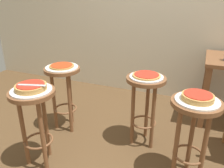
# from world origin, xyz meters

# --- Properties ---
(ground_plane) EXTENTS (6.00, 6.00, 0.00)m
(ground_plane) POSITION_xyz_m (0.00, 0.00, 0.00)
(ground_plane) COLOR brown
(stool_foreground) EXTENTS (0.37, 0.37, 0.71)m
(stool_foreground) POSITION_xyz_m (-0.70, -0.24, 0.52)
(stool_foreground) COLOR brown
(stool_foreground) RESTS_ON ground_plane
(serving_plate_foreground) EXTENTS (0.32, 0.32, 0.01)m
(serving_plate_foreground) POSITION_xyz_m (-0.70, -0.24, 0.71)
(serving_plate_foreground) COLOR silver
(serving_plate_foreground) RESTS_ON stool_foreground
(pizza_foreground) EXTENTS (0.24, 0.24, 0.05)m
(pizza_foreground) POSITION_xyz_m (-0.70, -0.24, 0.74)
(pizza_foreground) COLOR tan
(pizza_foreground) RESTS_ON serving_plate_foreground
(stool_middle) EXTENTS (0.37, 0.37, 0.71)m
(stool_middle) POSITION_xyz_m (0.52, 0.06, 0.52)
(stool_middle) COLOR brown
(stool_middle) RESTS_ON ground_plane
(serving_plate_middle) EXTENTS (0.31, 0.31, 0.01)m
(serving_plate_middle) POSITION_xyz_m (0.52, 0.06, 0.71)
(serving_plate_middle) COLOR white
(serving_plate_middle) RESTS_ON stool_middle
(pizza_middle) EXTENTS (0.22, 0.22, 0.05)m
(pizza_middle) POSITION_xyz_m (0.52, 0.06, 0.74)
(pizza_middle) COLOR tan
(pizza_middle) RESTS_ON serving_plate_middle
(stool_leftside) EXTENTS (0.37, 0.37, 0.71)m
(stool_leftside) POSITION_xyz_m (-0.80, 0.34, 0.52)
(stool_leftside) COLOR brown
(stool_leftside) RESTS_ON ground_plane
(serving_plate_leftside) EXTENTS (0.33, 0.33, 0.01)m
(serving_plate_leftside) POSITION_xyz_m (-0.80, 0.34, 0.71)
(serving_plate_leftside) COLOR white
(serving_plate_leftside) RESTS_ON stool_leftside
(pizza_leftside) EXTENTS (0.25, 0.25, 0.02)m
(pizza_leftside) POSITION_xyz_m (-0.80, 0.34, 0.73)
(pizza_leftside) COLOR #B78442
(pizza_leftside) RESTS_ON serving_plate_leftside
(stool_rear) EXTENTS (0.37, 0.37, 0.71)m
(stool_rear) POSITION_xyz_m (0.06, 0.39, 0.52)
(stool_rear) COLOR brown
(stool_rear) RESTS_ON ground_plane
(serving_plate_rear) EXTENTS (0.31, 0.31, 0.01)m
(serving_plate_rear) POSITION_xyz_m (0.06, 0.39, 0.71)
(serving_plate_rear) COLOR silver
(serving_plate_rear) RESTS_ON stool_rear
(pizza_rear) EXTENTS (0.25, 0.25, 0.02)m
(pizza_rear) POSITION_xyz_m (0.06, 0.39, 0.73)
(pizza_rear) COLOR tan
(pizza_rear) RESTS_ON serving_plate_rear
(pizza_server_knife) EXTENTS (0.22, 0.09, 0.01)m
(pizza_server_knife) POSITION_xyz_m (-0.67, -0.26, 0.77)
(pizza_server_knife) COLOR silver
(pizza_server_knife) RESTS_ON pizza_foreground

